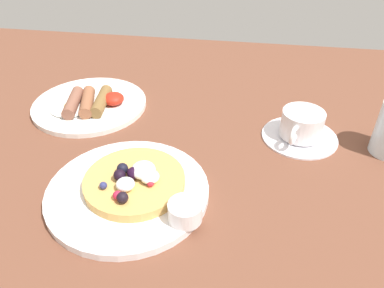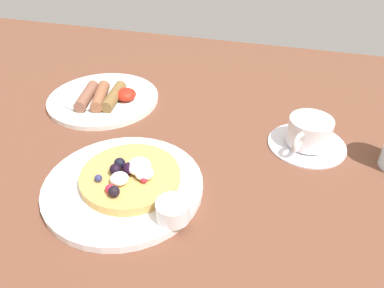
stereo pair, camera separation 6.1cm
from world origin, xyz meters
The scene contains 8 objects.
ground_plane centered at (0.00, 0.00, -1.50)cm, with size 179.91×121.78×3.00cm, color brown.
pancake_plate centered at (-7.75, -8.72, 0.65)cm, with size 25.47×25.47×1.30cm, color white.
pancake_with_berries centered at (-6.70, -7.98, 2.42)cm, with size 15.89×15.89×3.83cm.
syrup_ramekin centered at (2.25, -13.55, 2.79)cm, with size 4.87×4.87×2.89cm.
breakfast_plate centered at (-24.11, 16.48, 0.53)cm, with size 24.35×24.35×1.07cm, color white.
fried_breakfast centered at (-23.21, 14.65, 2.21)cm, with size 14.44×11.83×2.74cm.
coffee_saucer centered at (20.16, 11.62, 0.36)cm, with size 14.33×14.33×0.71cm, color white.
coffee_cup centered at (20.11, 11.48, 3.31)cm, with size 7.88×10.33×5.00cm.
Camera 2 is at (14.84, -47.85, 40.81)cm, focal length 34.52 mm.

